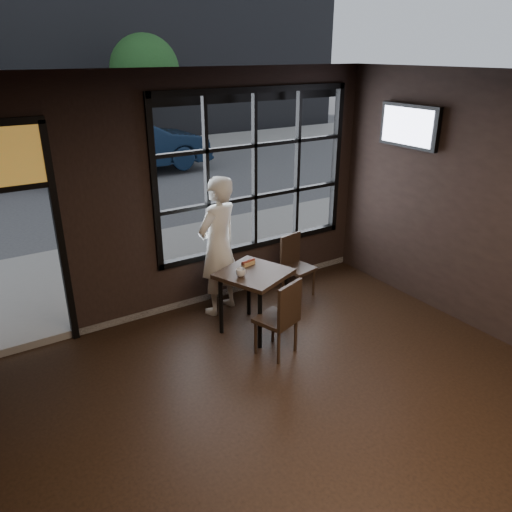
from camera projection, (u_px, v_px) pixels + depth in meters
floor at (352, 468)px, 4.38m from camera, size 6.00×7.00×0.02m
ceiling at (389, 81)px, 3.14m from camera, size 6.00×7.00×0.02m
window_frame at (254, 172)px, 7.01m from camera, size 3.06×0.12×2.28m
cafe_table at (254, 301)px, 6.36m from camera, size 1.01×1.01×0.84m
chair_near at (276, 317)px, 5.86m from camera, size 0.53×0.53×0.97m
chair_window at (299, 267)px, 7.28m from camera, size 0.46×0.46×0.91m
man at (218, 246)px, 6.66m from camera, size 0.82×0.68×1.91m
hotdog at (248, 263)px, 6.39m from camera, size 0.21×0.11×0.06m
cup at (241, 273)px, 6.07m from camera, size 0.15×0.15×0.10m
tv at (409, 126)px, 6.71m from camera, size 0.11×0.98×0.57m
navy_car at (129, 145)px, 14.24m from camera, size 4.64×1.71×1.52m
tree_right at (145, 70)px, 16.58m from camera, size 2.28×2.28×3.90m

